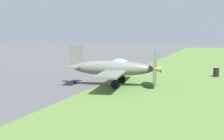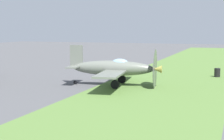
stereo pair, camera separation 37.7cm
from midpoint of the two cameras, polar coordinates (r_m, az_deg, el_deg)
grass_verge at (r=32.69m, az=9.03°, el=-2.18°), size 120.00×11.00×0.01m
airplane_wingman at (r=31.02m, az=0.76°, el=0.29°), size 10.40×8.26×3.69m
fuel_drum at (r=38.27m, az=16.75°, el=-0.40°), size 0.60×0.60×0.90m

